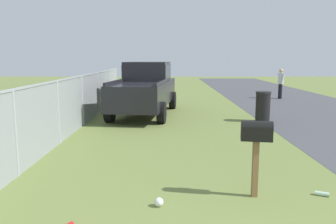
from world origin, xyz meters
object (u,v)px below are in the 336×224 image
object	(u,v)px
mailbox	(256,137)
trash_bin	(263,107)
pedestrian	(281,81)
pickup_truck	(146,87)

from	to	relation	value
mailbox	trash_bin	xyz separation A→B (m)	(6.70, -1.94, -0.46)
mailbox	pedestrian	bearing A→B (deg)	-9.94
trash_bin	mailbox	bearing A→B (deg)	163.85
pickup_truck	trash_bin	xyz separation A→B (m)	(-1.68, -4.29, -0.56)
pickup_truck	pedestrian	xyz separation A→B (m)	(5.29, -7.15, -0.14)
mailbox	pedestrian	size ratio (longest dim) A/B	0.76
pedestrian	trash_bin	bearing A→B (deg)	53.17
mailbox	trash_bin	size ratio (longest dim) A/B	1.17
pickup_truck	pedestrian	distance (m)	8.89
trash_bin	pedestrian	xyz separation A→B (m)	(6.97, -2.86, 0.42)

